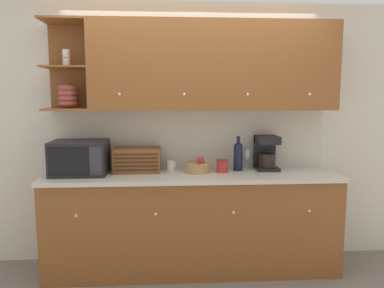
{
  "coord_description": "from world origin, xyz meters",
  "views": [
    {
      "loc": [
        -0.23,
        -3.78,
        1.7
      ],
      "look_at": [
        0.0,
        -0.21,
        1.22
      ],
      "focal_mm": 35.0,
      "sensor_mm": 36.0,
      "label": 1
    }
  ],
  "objects": [
    {
      "name": "ground_plane",
      "position": [
        0.0,
        0.0,
        0.0
      ],
      "size": [
        24.0,
        24.0,
        0.0
      ],
      "primitive_type": "plane",
      "color": "slate"
    },
    {
      "name": "wall_back",
      "position": [
        0.0,
        0.03,
        1.3
      ],
      "size": [
        5.15,
        0.06,
        2.6
      ],
      "color": "beige",
      "rests_on": "ground_plane"
    },
    {
      "name": "counter_unit",
      "position": [
        0.0,
        -0.3,
        0.48
      ],
      "size": [
        2.77,
        0.63,
        0.96
      ],
      "color": "brown",
      "rests_on": "ground_plane"
    },
    {
      "name": "backsplash_panel",
      "position": [
        0.0,
        -0.01,
        1.25
      ],
      "size": [
        2.75,
        0.01,
        0.6
      ],
      "color": "beige",
      "rests_on": "counter_unit"
    },
    {
      "name": "upper_cabinets",
      "position": [
        0.16,
        -0.18,
        1.96
      ],
      "size": [
        2.75,
        0.38,
        0.83
      ],
      "color": "brown",
      "rests_on": "backsplash_panel"
    },
    {
      "name": "microwave",
      "position": [
        -1.05,
        -0.29,
        1.12
      ],
      "size": [
        0.51,
        0.38,
        0.32
      ],
      "color": "black",
      "rests_on": "counter_unit"
    },
    {
      "name": "bread_box",
      "position": [
        -0.53,
        -0.19,
        1.07
      ],
      "size": [
        0.44,
        0.27,
        0.23
      ],
      "color": "brown",
      "rests_on": "counter_unit"
    },
    {
      "name": "mug",
      "position": [
        -0.2,
        -0.15,
        1.0
      ],
      "size": [
        0.1,
        0.09,
        0.09
      ],
      "color": "silver",
      "rests_on": "counter_unit"
    },
    {
      "name": "fruit_basket",
      "position": [
        0.05,
        -0.25,
        1.01
      ],
      "size": [
        0.24,
        0.24,
        0.15
      ],
      "color": "#A87F4C",
      "rests_on": "counter_unit"
    },
    {
      "name": "storage_canister",
      "position": [
        0.29,
        -0.27,
        1.02
      ],
      "size": [
        0.11,
        0.11,
        0.12
      ],
      "color": "#B22D28",
      "rests_on": "counter_unit"
    },
    {
      "name": "wine_bottle",
      "position": [
        0.45,
        -0.2,
        1.11
      ],
      "size": [
        0.09,
        0.09,
        0.34
      ],
      "color": "black",
      "rests_on": "counter_unit"
    },
    {
      "name": "wine_glass",
      "position": [
        0.57,
        -0.09,
        1.09
      ],
      "size": [
        0.06,
        0.06,
        0.2
      ],
      "color": "silver",
      "rests_on": "counter_unit"
    },
    {
      "name": "coffee_maker",
      "position": [
        0.75,
        -0.16,
        1.13
      ],
      "size": [
        0.22,
        0.24,
        0.34
      ],
      "color": "black",
      "rests_on": "counter_unit"
    }
  ]
}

